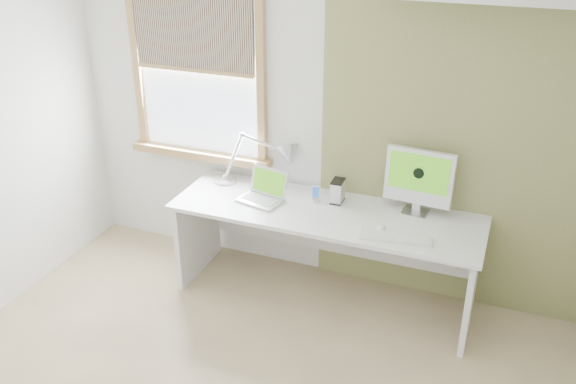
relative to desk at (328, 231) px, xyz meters
The scene contains 11 objects.
room 1.64m from the desk, 96.24° to the right, with size 4.04×3.54×2.64m.
accent_wall 1.18m from the desk, 19.44° to the left, with size 2.00×0.02×2.60m, color olive.
window 1.56m from the desk, 166.81° to the left, with size 1.20×0.14×1.42m.
desk is the anchor object (origin of this frame).
desk_lamp 0.68m from the desk, 155.13° to the left, with size 0.74×0.38×0.41m.
laptop 0.54m from the desk, behind, with size 0.36×0.31×0.22m.
phone_dock 0.27m from the desk, 152.96° to the left, with size 0.08×0.08×0.13m.
external_drive 0.30m from the desk, 73.98° to the left, with size 0.09×0.13×0.17m.
imac 0.76m from the desk, 14.86° to the left, with size 0.48×0.17×0.46m.
keyboard 0.64m from the desk, 26.14° to the right, with size 0.47×0.19×0.02m.
mouse 0.50m from the desk, 22.71° to the right, with size 0.06×0.09×0.03m, color white.
Camera 1 is at (1.30, -2.28, 2.74)m, focal length 38.28 mm.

